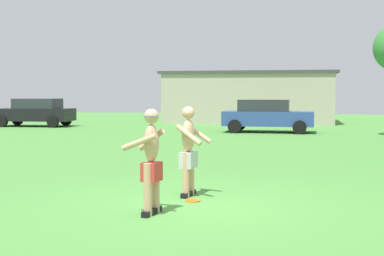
# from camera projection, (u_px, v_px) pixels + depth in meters

# --- Properties ---
(ground_plane) EXTENTS (80.00, 80.00, 0.00)m
(ground_plane) POSITION_uv_depth(u_px,v_px,m) (190.00, 206.00, 8.88)
(ground_plane) COLOR #4C8E3D
(player_with_cap) EXTENTS (0.61, 0.66, 1.67)m
(player_with_cap) POSITION_uv_depth(u_px,v_px,m) (151.00, 157.00, 8.25)
(player_with_cap) COLOR black
(player_with_cap) RESTS_ON ground_plane
(player_in_gray) EXTENTS (0.61, 0.67, 1.66)m
(player_in_gray) POSITION_uv_depth(u_px,v_px,m) (189.00, 149.00, 9.70)
(player_in_gray) COLOR black
(player_in_gray) RESTS_ON ground_plane
(frisbee) EXTENTS (0.27, 0.27, 0.03)m
(frisbee) POSITION_uv_depth(u_px,v_px,m) (193.00, 201.00, 9.30)
(frisbee) COLOR orange
(frisbee) RESTS_ON ground_plane
(car_black_near_post) EXTENTS (4.36, 2.14, 1.58)m
(car_black_near_post) POSITION_uv_depth(u_px,v_px,m) (35.00, 112.00, 30.00)
(car_black_near_post) COLOR black
(car_black_near_post) RESTS_ON ground_plane
(car_blue_mid_lot) EXTENTS (4.34, 2.09, 1.58)m
(car_blue_mid_lot) POSITION_uv_depth(u_px,v_px,m) (267.00, 115.00, 25.51)
(car_blue_mid_lot) COLOR #2D478C
(car_blue_mid_lot) RESTS_ON ground_plane
(outbuilding_behind_lot) EXTENTS (10.78, 6.10, 3.23)m
(outbuilding_behind_lot) POSITION_uv_depth(u_px,v_px,m) (250.00, 97.00, 34.29)
(outbuilding_behind_lot) COLOR #B2A893
(outbuilding_behind_lot) RESTS_ON ground_plane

